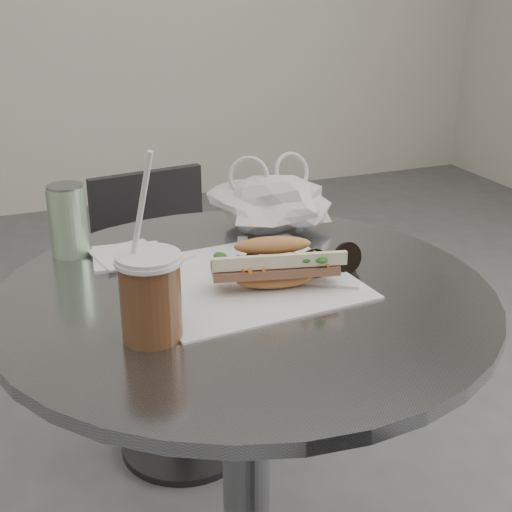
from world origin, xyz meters
name	(u,v)px	position (x,y,z in m)	size (l,w,h in m)	color
cafe_table	(246,439)	(0.00, 0.20, 0.47)	(0.76, 0.76, 0.74)	slate
chair_far	(175,334)	(0.06, 0.86, 0.32)	(0.38, 0.40, 0.72)	#29292C
sandwich_paper	(244,280)	(0.01, 0.23, 0.74)	(0.32, 0.30, 0.00)	white
banh_mi	(274,264)	(0.04, 0.19, 0.78)	(0.25, 0.14, 0.08)	#CD864D
iced_coffee	(150,295)	(-0.17, 0.11, 0.80)	(0.09, 0.09, 0.25)	brown
sunglasses	(330,263)	(0.15, 0.20, 0.76)	(0.11, 0.03, 0.05)	black
plastic_bag	(274,206)	(0.14, 0.42, 0.79)	(0.21, 0.16, 0.10)	silver
napkin_stack	(127,256)	(-0.14, 0.39, 0.74)	(0.13, 0.13, 0.01)	white
drink_can	(68,220)	(-0.22, 0.45, 0.80)	(0.06, 0.06, 0.12)	#64A25E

